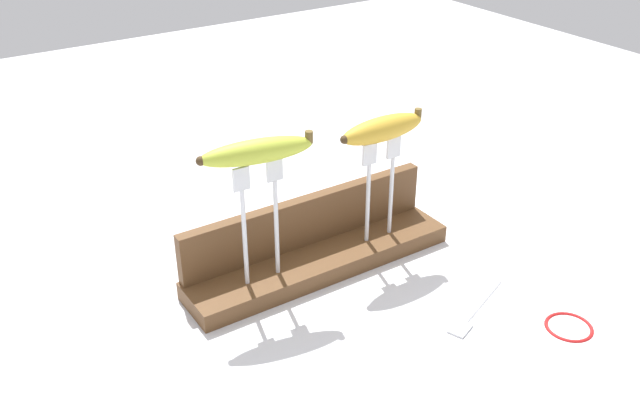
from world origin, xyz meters
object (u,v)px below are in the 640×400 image
at_px(banana_raised_left, 257,151).
at_px(banana_raised_right, 383,129).
at_px(fork_stand_left, 260,212).
at_px(wire_coil, 569,326).
at_px(fork_stand_right, 380,180).
at_px(fork_fallen_near, 472,314).

xyz_separation_m(banana_raised_left, banana_raised_right, (0.23, -0.00, -0.02)).
xyz_separation_m(fork_stand_left, banana_raised_right, (0.23, -0.00, 0.08)).
xyz_separation_m(fork_stand_left, wire_coil, (0.34, -0.32, -0.15)).
xyz_separation_m(fork_stand_left, fork_stand_right, (0.23, 0.00, -0.01)).
xyz_separation_m(fork_stand_right, banana_raised_right, (-0.00, -0.00, 0.09)).
relative_size(fork_stand_left, banana_raised_right, 1.23).
xyz_separation_m(fork_stand_right, banana_raised_left, (-0.23, 0.00, 0.11)).
bearing_deg(wire_coil, banana_raised_right, 109.05).
xyz_separation_m(fork_stand_right, wire_coil, (0.11, -0.32, -0.13)).
bearing_deg(fork_stand_right, fork_fallen_near, -87.43).
relative_size(banana_raised_right, wire_coil, 2.28).
height_order(fork_stand_right, banana_raised_left, banana_raised_left).
bearing_deg(fork_fallen_near, banana_raised_right, 92.58).
height_order(fork_fallen_near, wire_coil, fork_fallen_near).
bearing_deg(fork_stand_left, fork_fallen_near, -43.40).
relative_size(fork_stand_left, banana_raised_left, 1.13).
bearing_deg(banana_raised_right, wire_coil, -70.95).
bearing_deg(wire_coil, banana_raised_left, 136.28).
distance_m(fork_stand_left, fork_fallen_near, 0.36).
distance_m(banana_raised_left, wire_coil, 0.53).
bearing_deg(fork_stand_left, fork_stand_right, 0.00).
relative_size(fork_stand_right, wire_coil, 2.52).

